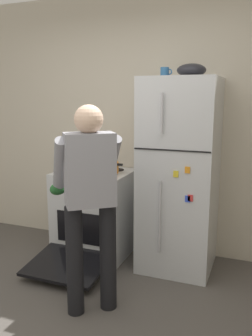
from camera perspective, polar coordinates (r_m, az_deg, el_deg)
The scene contains 8 objects.
kitchen_wall_back at distance 3.89m, azimuth 2.74°, elevation 6.83°, with size 6.00×0.10×2.70m, color beige.
refrigerator at distance 3.46m, azimuth 8.49°, elevation -1.20°, with size 0.68×0.72×1.82m.
stove_range at distance 3.86m, azimuth -5.03°, elevation -7.15°, with size 0.76×1.20×0.89m.
person_cook at distance 2.70m, azimuth -5.84°, elevation -3.83°, with size 0.65×0.68×1.60m.
red_pot at distance 3.63m, azimuth -3.13°, elevation 0.09°, with size 0.35×0.25×0.11m.
coffee_mug at distance 3.47m, azimuth 6.21°, elevation 14.87°, with size 0.11×0.08×0.10m.
pepper_mill at distance 4.05m, azimuth -7.61°, elevation 1.52°, with size 0.05×0.05×0.16m, color brown.
mixing_bowl at distance 3.37m, azimuth 10.37°, elevation 15.05°, with size 0.26×0.26×0.12m, color black.
Camera 1 is at (1.23, -1.72, 1.66)m, focal length 38.34 mm.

